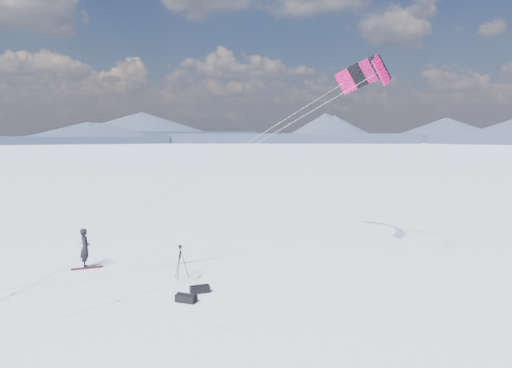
{
  "coord_description": "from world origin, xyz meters",
  "views": [
    {
      "loc": [
        3.83,
        -20.0,
        6.2
      ],
      "look_at": [
        4.69,
        3.69,
        3.79
      ],
      "focal_mm": 35.0,
      "sensor_mm": 36.0,
      "label": 1
    }
  ],
  "objects_px": {
    "snowkiter": "(86,268)",
    "tripod": "(180,257)",
    "gear_bag_a": "(200,289)",
    "snowboard": "(87,268)",
    "gear_bag_b": "(186,298)"
  },
  "relations": [
    {
      "from": "snowboard",
      "to": "tripod",
      "type": "height_order",
      "value": "tripod"
    },
    {
      "from": "snowkiter",
      "to": "gear_bag_b",
      "type": "xyz_separation_m",
      "value": [
        5.15,
        -4.95,
        0.15
      ]
    },
    {
      "from": "snowboard",
      "to": "gear_bag_b",
      "type": "height_order",
      "value": "gear_bag_b"
    },
    {
      "from": "snowboard",
      "to": "gear_bag_a",
      "type": "relative_size",
      "value": 1.73
    },
    {
      "from": "snowkiter",
      "to": "tripod",
      "type": "distance_m",
      "value": 5.12
    },
    {
      "from": "snowboard",
      "to": "gear_bag_b",
      "type": "relative_size",
      "value": 1.67
    },
    {
      "from": "snowkiter",
      "to": "gear_bag_a",
      "type": "bearing_deg",
      "value": -143.71
    },
    {
      "from": "snowboard",
      "to": "gear_bag_a",
      "type": "distance_m",
      "value": 6.6
    },
    {
      "from": "snowkiter",
      "to": "gear_bag_b",
      "type": "bearing_deg",
      "value": -152.76
    },
    {
      "from": "tripod",
      "to": "gear_bag_b",
      "type": "relative_size",
      "value": 1.74
    },
    {
      "from": "snowkiter",
      "to": "snowboard",
      "type": "height_order",
      "value": "snowkiter"
    },
    {
      "from": "tripod",
      "to": "snowkiter",
      "type": "bearing_deg",
      "value": 141.63
    },
    {
      "from": "gear_bag_a",
      "to": "gear_bag_b",
      "type": "distance_m",
      "value": 1.16
    },
    {
      "from": "gear_bag_a",
      "to": "gear_bag_b",
      "type": "xyz_separation_m",
      "value": [
        -0.42,
        -1.08,
        0.01
      ]
    },
    {
      "from": "tripod",
      "to": "gear_bag_a",
      "type": "xyz_separation_m",
      "value": [
        0.96,
        -1.88,
        -0.8
      ]
    }
  ]
}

